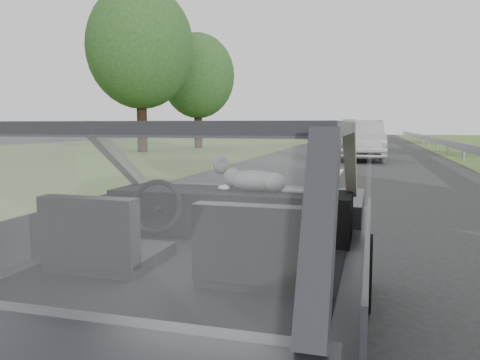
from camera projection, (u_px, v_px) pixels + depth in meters
The scene contains 9 objects.
subject_car at pixel (197, 256), 2.55m from camera, with size 1.80×4.00×1.45m, color #222228.
dashboard at pixel (230, 212), 3.13m from camera, with size 1.58×0.45×0.30m, color black.
driver_seat at pixel (102, 235), 2.36m from camera, with size 0.50×0.72×0.42m, color black.
passenger_seat at pixel (255, 246), 2.14m from camera, with size 0.50×0.72×0.42m, color black.
steering_wheel at pixel (156, 207), 2.95m from camera, with size 0.36×0.36×0.04m, color black.
cat at pixel (255, 179), 3.06m from camera, with size 0.53×0.17×0.24m, color gray.
other_car at pixel (361, 140), 19.26m from camera, with size 1.94×4.92×1.62m, color #B5B5B5.
tree_5 at pixel (141, 72), 24.13m from camera, with size 5.48×5.48×8.31m, color #1B4315, non-canonical shape.
tree_6 at pixel (198, 93), 28.61m from camera, with size 4.47×4.47×6.77m, color #1B4315, non-canonical shape.
Camera 1 is at (0.90, -2.32, 1.43)m, focal length 35.00 mm.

